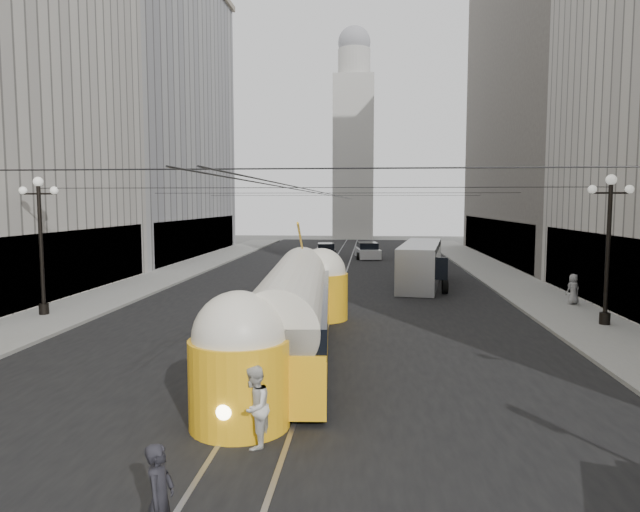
% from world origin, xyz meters
% --- Properties ---
extents(road, '(20.00, 85.00, 0.02)m').
position_xyz_m(road, '(0.00, 32.50, 0.00)').
color(road, black).
rests_on(road, ground).
extents(sidewalk_left, '(4.00, 72.00, 0.15)m').
position_xyz_m(sidewalk_left, '(-12.00, 36.00, 0.07)').
color(sidewalk_left, gray).
rests_on(sidewalk_left, ground).
extents(sidewalk_right, '(4.00, 72.00, 0.15)m').
position_xyz_m(sidewalk_right, '(12.00, 36.00, 0.07)').
color(sidewalk_right, gray).
rests_on(sidewalk_right, ground).
extents(rail_left, '(0.12, 85.00, 0.04)m').
position_xyz_m(rail_left, '(-0.75, 32.50, 0.00)').
color(rail_left, gray).
rests_on(rail_left, ground).
extents(rail_right, '(0.12, 85.00, 0.04)m').
position_xyz_m(rail_right, '(0.75, 32.50, 0.00)').
color(rail_right, gray).
rests_on(rail_right, ground).
extents(building_left_far, '(12.60, 28.60, 28.60)m').
position_xyz_m(building_left_far, '(-19.99, 48.00, 14.31)').
color(building_left_far, '#999999').
rests_on(building_left_far, ground).
extents(building_right_far, '(12.60, 32.60, 32.60)m').
position_xyz_m(building_right_far, '(20.00, 48.00, 16.31)').
color(building_right_far, '#514C47').
rests_on(building_right_far, ground).
extents(distant_tower, '(6.00, 6.00, 31.36)m').
position_xyz_m(distant_tower, '(0.00, 80.00, 14.97)').
color(distant_tower, '#B2AFA8').
rests_on(distant_tower, ground).
extents(lamppost_left_mid, '(1.86, 0.44, 6.37)m').
position_xyz_m(lamppost_left_mid, '(-12.60, 18.00, 3.74)').
color(lamppost_left_mid, black).
rests_on(lamppost_left_mid, sidewalk_left).
extents(lamppost_right_mid, '(1.86, 0.44, 6.37)m').
position_xyz_m(lamppost_right_mid, '(12.60, 18.00, 3.74)').
color(lamppost_right_mid, black).
rests_on(lamppost_right_mid, sidewalk_right).
extents(catenary, '(25.00, 72.00, 0.23)m').
position_xyz_m(catenary, '(0.12, 31.49, 5.88)').
color(catenary, black).
rests_on(catenary, ground).
extents(streetcar, '(3.30, 15.24, 3.33)m').
position_xyz_m(streetcar, '(-0.09, 12.35, 1.63)').
color(streetcar, '#F9B015').
rests_on(streetcar, ground).
extents(city_bus, '(3.81, 10.96, 2.72)m').
position_xyz_m(city_bus, '(5.85, 30.20, 1.49)').
color(city_bus, '#9EA0A4').
rests_on(city_bus, ground).
extents(sedan_white_far, '(2.61, 5.08, 1.54)m').
position_xyz_m(sedan_white_far, '(2.33, 47.78, 0.70)').
color(sedan_white_far, silver).
rests_on(sedan_white_far, ground).
extents(sedan_dark_far, '(2.22, 4.47, 1.36)m').
position_xyz_m(sedan_dark_far, '(-1.76, 48.76, 0.62)').
color(sedan_dark_far, black).
rests_on(sedan_dark_far, ground).
extents(pedestrian_crossing_a, '(0.42, 0.64, 1.75)m').
position_xyz_m(pedestrian_crossing_a, '(-0.59, 0.97, 0.87)').
color(pedestrian_crossing_a, black).
rests_on(pedestrian_crossing_a, ground).
extents(pedestrian_crossing_b, '(0.73, 0.91, 1.81)m').
position_xyz_m(pedestrian_crossing_b, '(0.05, 4.89, 0.90)').
color(pedestrian_crossing_b, silver).
rests_on(pedestrian_crossing_b, ground).
extents(pedestrian_sidewalk_right, '(0.89, 0.74, 1.56)m').
position_xyz_m(pedestrian_sidewalk_right, '(12.95, 22.90, 0.93)').
color(pedestrian_sidewalk_right, gray).
rests_on(pedestrian_sidewalk_right, sidewalk_right).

